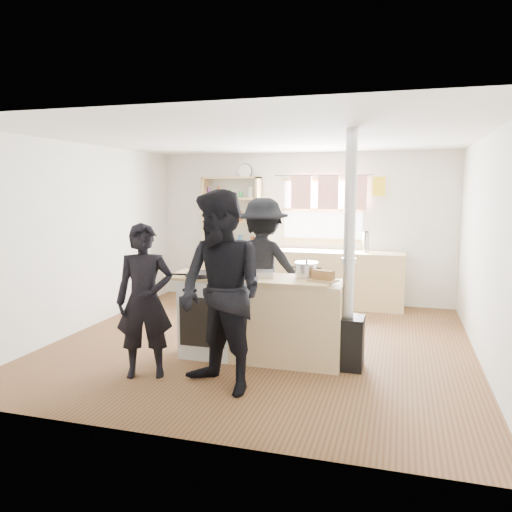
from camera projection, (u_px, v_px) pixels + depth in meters
name	position (u px, v px, depth m)	size (l,w,h in m)	color
ground	(262.00, 343.00, 6.21)	(5.00, 5.00, 0.01)	brown
back_counter	(298.00, 277.00, 8.26)	(3.40, 0.55, 0.90)	tan
shelving_unit	(232.00, 211.00, 8.57)	(1.00, 0.28, 1.20)	tan
thermos	(366.00, 242.00, 7.88)	(0.10, 0.10, 0.32)	silver
cooking_island	(262.00, 318.00, 5.58)	(1.97, 0.64, 0.93)	silver
skillet_greens	(200.00, 275.00, 5.52)	(0.34, 0.34, 0.05)	black
roast_tray	(259.00, 273.00, 5.53)	(0.35, 0.30, 0.07)	silver
stockpot_stove	(229.00, 265.00, 5.84)	(0.24, 0.24, 0.19)	#B5B5B7
stockpot_counter	(307.00, 270.00, 5.48)	(0.26, 0.26, 0.19)	#BDBDC0
bread_board	(323.00, 277.00, 5.26)	(0.33, 0.28, 0.12)	tan
flue_heater	(348.00, 309.00, 5.26)	(0.35, 0.35, 2.50)	black
person_near_left	(145.00, 301.00, 5.02)	(0.57, 0.37, 1.56)	black
person_near_right	(221.00, 292.00, 4.62)	(0.92, 0.72, 1.90)	black
person_far	(263.00, 267.00, 6.44)	(1.15, 0.66, 1.79)	black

